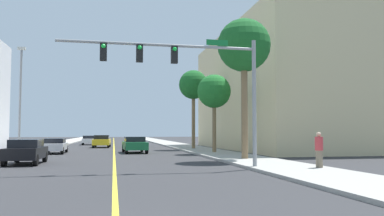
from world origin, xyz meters
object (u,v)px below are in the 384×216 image
(palm_far, at_px, (193,86))
(pedestrian, at_px, (319,150))
(traffic_signal_mast, at_px, (191,70))
(palm_mid, at_px, (214,92))
(palm_near, at_px, (244,47))
(car_white, at_px, (89,140))
(car_green, at_px, (135,144))
(car_yellow, at_px, (102,141))
(car_silver, at_px, (55,145))
(car_black, at_px, (26,151))
(street_lamp, at_px, (20,95))

(palm_far, xyz_separation_m, pedestrian, (1.47, -22.39, -5.71))
(traffic_signal_mast, relative_size, palm_mid, 1.47)
(palm_near, relative_size, palm_far, 1.11)
(palm_far, distance_m, car_white, 22.07)
(traffic_signal_mast, xyz_separation_m, palm_near, (4.59, 5.33, 2.51))
(palm_mid, xyz_separation_m, car_green, (-6.48, 3.06, -4.48))
(car_yellow, distance_m, car_white, 10.27)
(palm_mid, height_order, car_green, palm_mid)
(car_green, height_order, car_silver, car_green)
(car_yellow, bearing_deg, palm_near, -65.17)
(traffic_signal_mast, height_order, palm_mid, palm_mid)
(car_white, bearing_deg, car_yellow, -80.18)
(car_black, relative_size, car_white, 0.96)
(palm_near, xyz_separation_m, palm_far, (-0.09, 15.71, -0.67))
(palm_mid, distance_m, car_silver, 14.37)
(palm_mid, height_order, pedestrian, palm_mid)
(palm_mid, height_order, car_yellow, palm_mid)
(car_black, relative_size, car_yellow, 0.93)
(car_green, bearing_deg, car_silver, 175.06)
(car_green, distance_m, car_silver, 6.74)
(palm_near, height_order, car_silver, palm_near)
(car_silver, bearing_deg, car_yellow, -106.84)
(car_yellow, xyz_separation_m, car_white, (-2.13, 10.05, -0.07))
(traffic_signal_mast, relative_size, street_lamp, 1.20)
(car_black, bearing_deg, pedestrian, 155.11)
(palm_mid, bearing_deg, palm_near, -90.45)
(street_lamp, distance_m, car_yellow, 17.69)
(street_lamp, height_order, car_yellow, street_lamp)
(car_green, relative_size, pedestrian, 2.76)
(traffic_signal_mast, relative_size, car_black, 2.46)
(car_white, bearing_deg, pedestrian, -74.03)
(car_green, bearing_deg, palm_near, -62.22)
(car_green, xyz_separation_m, car_yellow, (-3.20, 12.50, 0.01))
(traffic_signal_mast, xyz_separation_m, street_lamp, (-10.54, 12.38, -0.25))
(traffic_signal_mast, xyz_separation_m, palm_far, (4.50, 21.03, 1.83))
(car_black, distance_m, car_silver, 11.07)
(palm_near, height_order, car_white, palm_near)
(pedestrian, bearing_deg, palm_far, -85.47)
(car_black, height_order, car_yellow, car_yellow)
(traffic_signal_mast, relative_size, palm_far, 1.18)
(street_lamp, bearing_deg, pedestrian, -39.77)
(street_lamp, relative_size, pedestrian, 4.79)
(palm_mid, xyz_separation_m, car_silver, (-13.22, 3.33, -4.53))
(car_white, xyz_separation_m, pedestrian, (13.12, -40.15, 0.30))
(palm_near, bearing_deg, car_yellow, 112.33)
(palm_far, bearing_deg, pedestrian, -86.25)
(palm_near, relative_size, car_yellow, 2.14)
(street_lamp, bearing_deg, car_yellow, 71.37)
(car_black, bearing_deg, street_lamp, -74.10)
(car_green, relative_size, car_silver, 1.08)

